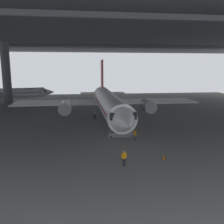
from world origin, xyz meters
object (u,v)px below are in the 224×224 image
Objects in this scene: crew_worker_by_stairs at (135,134)px; airplane_distant at (2,94)px; boarding_stairs at (121,131)px; crew_worker_near_nose at (124,157)px; traffic_cone_orange at (164,157)px; airplane_main at (109,103)px.

airplane_distant is (-29.89, 38.84, 2.14)m from crew_worker_by_stairs.
airplane_distant is at bearing 127.58° from crew_worker_by_stairs.
crew_worker_by_stairs is 0.06× the size of airplane_distant.
airplane_distant reaches higher than boarding_stairs.
crew_worker_by_stairs is at bearing -59.21° from boarding_stairs.
crew_worker_near_nose is at bearing -110.04° from crew_worker_by_stairs.
crew_worker_near_nose is 54.52m from airplane_distant.
boarding_stairs is at bearing 107.59° from traffic_cone_orange.
crew_worker_near_nose reaches higher than traffic_cone_orange.
airplane_main is 23.00× the size of crew_worker_near_nose.
airplane_main is 24.08× the size of crew_worker_by_stairs.
airplane_main is at bearing 100.50° from traffic_cone_orange.
traffic_cone_orange is (3.86, -20.80, -3.29)m from airplane_main.
crew_worker_near_nose is 0.06× the size of airplane_distant.
boarding_stairs is 2.82× the size of crew_worker_near_nose.
traffic_cone_orange is at bearing -77.59° from crew_worker_by_stairs.
traffic_cone_orange is (4.76, 1.24, -0.68)m from crew_worker_near_nose.
airplane_main is 65.36× the size of traffic_cone_orange.
boarding_stairs is 10.43m from traffic_cone_orange.
crew_worker_by_stairs is 49.06m from airplane_distant.
crew_worker_near_nose reaches higher than crew_worker_by_stairs.
airplane_main is 11.25m from boarding_stairs.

